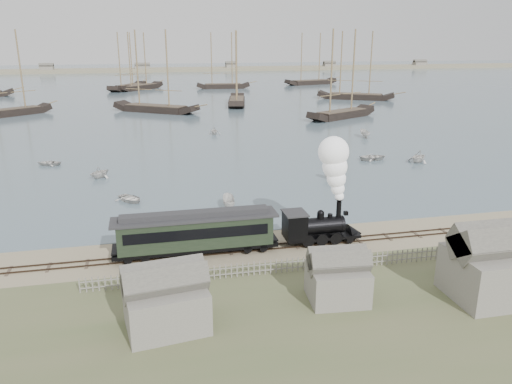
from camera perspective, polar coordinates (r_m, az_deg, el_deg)
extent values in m
plane|color=tan|center=(46.62, 1.47, -5.38)|extent=(600.00, 600.00, 0.00)
cube|color=#475C66|center=(212.75, -9.95, 12.13)|extent=(600.00, 336.00, 0.06)
cube|color=#31241B|center=(44.36, 2.26, -6.47)|extent=(120.00, 0.08, 0.12)
cube|color=#31241B|center=(45.25, 1.94, -5.97)|extent=(120.00, 0.08, 0.12)
cube|color=#43362A|center=(44.83, 2.10, -6.30)|extent=(120.00, 1.80, 0.06)
cube|color=gray|center=(292.48, -10.82, 13.39)|extent=(500.00, 20.00, 1.80)
cube|color=black|center=(45.83, 7.54, -4.98)|extent=(6.82, 2.01, 0.25)
cylinder|color=black|center=(45.33, 7.11, -3.85)|extent=(4.21, 1.51, 1.51)
cube|color=black|center=(44.59, 4.44, -3.85)|extent=(1.81, 2.21, 2.31)
cube|color=#2B2B2E|center=(44.18, 4.47, -2.40)|extent=(2.01, 2.41, 0.12)
cylinder|color=black|center=(45.52, 9.43, -2.05)|extent=(0.44, 0.44, 1.61)
sphere|color=black|center=(44.99, 7.40, -2.44)|extent=(0.64, 0.64, 0.64)
cone|color=black|center=(47.02, 11.23, -4.72)|extent=(1.40, 2.01, 2.01)
cube|color=black|center=(45.90, 10.23, -2.40)|extent=(0.35, 0.35, 0.35)
cube|color=black|center=(43.45, -6.83, -6.23)|extent=(14.01, 2.30, 0.35)
cube|color=black|center=(42.91, -6.90, -4.51)|extent=(13.01, 2.50, 2.50)
cube|color=black|center=(41.64, -6.72, -4.83)|extent=(12.01, 0.06, 0.90)
cube|color=black|center=(44.00, -7.08, -3.61)|extent=(12.01, 0.06, 0.90)
cube|color=#2B2B2E|center=(42.45, -6.96, -2.88)|extent=(14.01, 2.70, 0.18)
cube|color=#2B2B2E|center=(42.35, -6.97, -2.50)|extent=(12.51, 1.20, 0.45)
imported|color=silver|center=(46.55, -1.64, -4.91)|extent=(3.47, 4.23, 0.77)
imported|color=silver|center=(58.47, -14.16, -0.72)|extent=(4.37, 4.17, 0.74)
imported|color=silver|center=(69.45, -17.45, 2.20)|extent=(4.04, 4.05, 1.62)
imported|color=silver|center=(66.22, 8.76, 1.92)|extent=(3.34, 2.75, 1.24)
imported|color=silver|center=(78.43, 13.29, 3.91)|extent=(3.23, 4.36, 0.87)
imported|color=silver|center=(78.47, 18.09, 3.89)|extent=(4.34, 4.52, 1.84)
imported|color=silver|center=(95.96, 12.31, 6.51)|extent=(3.76, 1.78, 1.40)
imported|color=silver|center=(79.15, -22.61, 3.10)|extent=(3.36, 4.00, 0.71)
imported|color=silver|center=(97.06, -4.81, 7.00)|extent=(3.02, 2.65, 1.51)
imported|color=silver|center=(54.52, -3.16, -1.20)|extent=(3.49, 1.57, 1.31)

